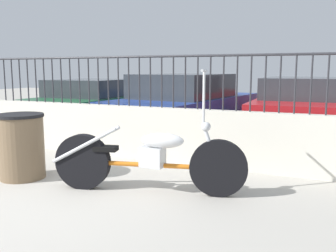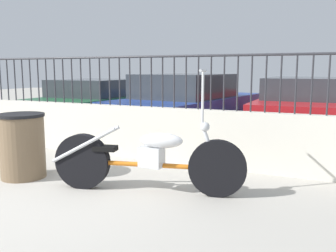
{
  "view_description": "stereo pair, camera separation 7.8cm",
  "coord_description": "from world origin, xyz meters",
  "px_view_note": "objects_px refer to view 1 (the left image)",
  "views": [
    {
      "loc": [
        3.18,
        -2.9,
        1.46
      ],
      "look_at": [
        1.06,
        1.66,
        0.7
      ],
      "focal_mm": 40.0,
      "sensor_mm": 36.0,
      "label": 1
    },
    {
      "loc": [
        3.25,
        -2.87,
        1.46
      ],
      "look_at": [
        1.06,
        1.66,
        0.7
      ],
      "focal_mm": 40.0,
      "sensor_mm": 36.0,
      "label": 2
    }
  ],
  "objects_px": {
    "trash_bin": "(21,146)",
    "car_green": "(95,102)",
    "car_blue": "(186,104)",
    "motorcycle_orange": "(138,159)",
    "car_red": "(306,108)"
  },
  "relations": [
    {
      "from": "motorcycle_orange",
      "to": "car_green",
      "type": "xyz_separation_m",
      "value": [
        -3.63,
        4.17,
        0.22
      ]
    },
    {
      "from": "car_green",
      "to": "car_red",
      "type": "relative_size",
      "value": 0.91
    },
    {
      "from": "car_red",
      "to": "car_green",
      "type": "bearing_deg",
      "value": 91.58
    },
    {
      "from": "motorcycle_orange",
      "to": "car_blue",
      "type": "xyz_separation_m",
      "value": [
        -1.01,
        4.0,
        0.28
      ]
    },
    {
      "from": "car_blue",
      "to": "car_red",
      "type": "height_order",
      "value": "car_blue"
    },
    {
      "from": "car_red",
      "to": "motorcycle_orange",
      "type": "bearing_deg",
      "value": 159.39
    },
    {
      "from": "trash_bin",
      "to": "car_red",
      "type": "bearing_deg",
      "value": 55.41
    },
    {
      "from": "car_green",
      "to": "trash_bin",
      "type": "bearing_deg",
      "value": -157.97
    },
    {
      "from": "car_blue",
      "to": "car_green",
      "type": "bearing_deg",
      "value": 92.85
    },
    {
      "from": "trash_bin",
      "to": "car_green",
      "type": "relative_size",
      "value": 0.22
    },
    {
      "from": "car_green",
      "to": "car_blue",
      "type": "bearing_deg",
      "value": -95.51
    },
    {
      "from": "motorcycle_orange",
      "to": "car_blue",
      "type": "relative_size",
      "value": 0.51
    },
    {
      "from": "motorcycle_orange",
      "to": "car_green",
      "type": "bearing_deg",
      "value": 116.83
    },
    {
      "from": "car_green",
      "to": "car_blue",
      "type": "distance_m",
      "value": 2.62
    },
    {
      "from": "motorcycle_orange",
      "to": "car_red",
      "type": "distance_m",
      "value": 4.75
    }
  ]
}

